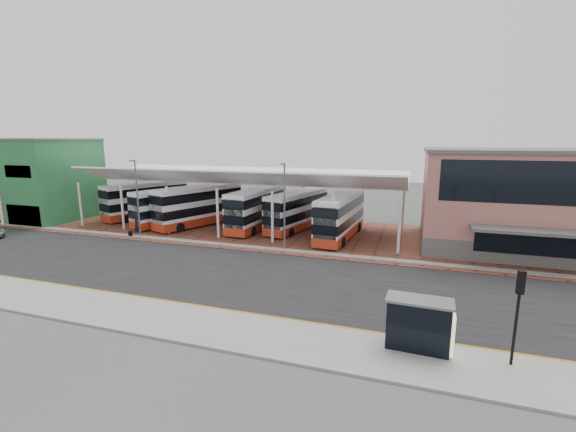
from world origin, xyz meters
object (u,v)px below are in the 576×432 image
Objects in this scene: pedestrian at (137,227)px; traffic_signal_west at (518,303)px; bus_4 at (297,211)px; terminal at (528,200)px; bus_1 at (174,206)px; bus_3 at (257,209)px; bus_2 at (199,206)px; bus_shelter at (424,321)px; bus_5 at (340,216)px; bus_0 at (146,200)px.

traffic_signal_west is (32.69, -15.15, 2.22)m from pedestrian.
bus_4 is at bearing 122.81° from traffic_signal_west.
terminal is 1.74× the size of bus_1.
terminal reaches higher than bus_3.
bus_2 is 1.08× the size of bus_4.
bus_4 is 28.37m from traffic_signal_west.
bus_2 reaches higher than pedestrian.
pedestrian is at bearing -169.89° from terminal.
pedestrian is at bearing 154.73° from bus_shelter.
bus_5 is 21.75m from pedestrian.
terminal is 1.64× the size of bus_0.
bus_0 reaches higher than bus_3.
terminal is 1.73× the size of bus_4.
bus_shelter is (-9.15, -22.08, -2.95)m from terminal.
terminal is 1.66× the size of bus_3.
bus_1 is 1.00× the size of bus_4.
bus_shelter is (28.20, -21.11, -0.48)m from bus_1.
bus_1 is 6.00m from pedestrian.
bus_3 is 28.37m from bus_shelter.
terminal reaches higher than bus_5.
bus_3 is at bearing -39.63° from pedestrian.
bus_2 reaches higher than bus_shelter.
bus_5 is at bearing 19.01° from bus_1.
bus_3 is at bearing 27.87° from bus_2.
terminal is at bearing -60.98° from pedestrian.
bus_0 is at bearing -171.15° from bus_2.
pedestrian is at bearing 151.16° from traffic_signal_west.
bus_4 is at bearing 19.58° from bus_0.
bus_3 is (10.44, 1.00, 0.12)m from bus_1.
bus_0 reaches higher than bus_4.
bus_5 reaches higher than bus_shelter.
bus_1 reaches higher than pedestrian.
bus_2 is (9.08, -2.07, 0.05)m from bus_0.
bus_5 is at bearing 113.46° from bus_shelter.
bus_0 is 26.23m from bus_5.
bus_1 is 0.96× the size of bus_5.
bus_shelter is at bearing -16.67° from bus_1.
bus_1 is 35.23m from bus_shelter.
bus_2 is 2.59× the size of traffic_signal_west.
terminal reaches higher than traffic_signal_west.
traffic_signal_west is (31.99, -20.96, 0.90)m from bus_1.
bus_3 reaches higher than bus_5.
bus_2 is 32.79m from bus_shelter.
terminal is at bearing 19.33° from bus_0.
pedestrian is at bearing -140.83° from bus_4.
bus_2 is at bearing 139.58° from traffic_signal_west.
pedestrian is at bearing -76.69° from bus_1.
bus_5 is at bearing 15.19° from bus_0.
bus_1 is 0.93× the size of bus_2.
bus_shelter is at bearing -46.54° from bus_4.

